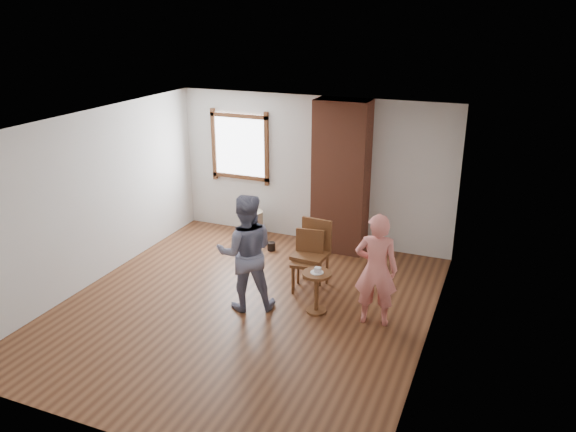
% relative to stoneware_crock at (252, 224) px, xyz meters
% --- Properties ---
extents(ground, '(5.50, 5.50, 0.00)m').
position_rel_stoneware_crock_xyz_m(ground, '(1.03, -2.40, -0.25)').
color(ground, brown).
rests_on(ground, ground).
extents(room_shell, '(5.04, 5.52, 2.62)m').
position_rel_stoneware_crock_xyz_m(room_shell, '(0.98, -1.79, 1.56)').
color(room_shell, silver).
rests_on(room_shell, ground).
extents(brick_chimney, '(0.90, 0.50, 2.60)m').
position_rel_stoneware_crock_xyz_m(brick_chimney, '(1.63, 0.10, 1.05)').
color(brick_chimney, brown).
rests_on(brick_chimney, ground).
extents(stoneware_crock, '(0.49, 0.49, 0.51)m').
position_rel_stoneware_crock_xyz_m(stoneware_crock, '(0.00, 0.00, 0.00)').
color(stoneware_crock, tan).
rests_on(stoneware_crock, ground).
extents(dark_pot, '(0.18, 0.18, 0.14)m').
position_rel_stoneware_crock_xyz_m(dark_pot, '(0.57, -0.42, -0.18)').
color(dark_pot, black).
rests_on(dark_pot, ground).
extents(dining_chair_left, '(0.47, 0.47, 0.90)m').
position_rel_stoneware_crock_xyz_m(dining_chair_left, '(1.64, -1.49, 0.25)').
color(dining_chair_left, brown).
rests_on(dining_chair_left, ground).
extents(dining_chair_right, '(0.51, 0.51, 1.02)m').
position_rel_stoneware_crock_xyz_m(dining_chair_right, '(1.67, -1.35, 0.32)').
color(dining_chair_right, brown).
rests_on(dining_chair_right, ground).
extents(side_table, '(0.40, 0.40, 0.60)m').
position_rel_stoneware_crock_xyz_m(side_table, '(2.01, -2.12, 0.15)').
color(side_table, brown).
rests_on(side_table, ground).
extents(cake_plate, '(0.18, 0.18, 0.01)m').
position_rel_stoneware_crock_xyz_m(cake_plate, '(2.01, -2.12, 0.35)').
color(cake_plate, white).
rests_on(cake_plate, side_table).
extents(cake_slice, '(0.08, 0.07, 0.06)m').
position_rel_stoneware_crock_xyz_m(cake_slice, '(2.02, -2.12, 0.39)').
color(cake_slice, white).
rests_on(cake_slice, cake_plate).
extents(man, '(1.01, 0.93, 1.66)m').
position_rel_stoneware_crock_xyz_m(man, '(1.05, -2.35, 0.58)').
color(man, '#131535').
rests_on(man, ground).
extents(person_pink, '(0.61, 0.45, 1.55)m').
position_rel_stoneware_crock_xyz_m(person_pink, '(2.81, -2.09, 0.52)').
color(person_pink, '#ED7F76').
rests_on(person_pink, ground).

